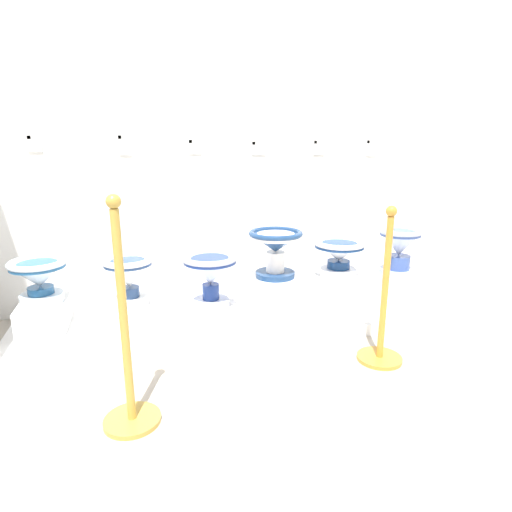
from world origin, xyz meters
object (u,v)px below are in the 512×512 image
object	(u,v)px
info_placard_first	(34,143)
stanchion_post_near_left	(127,362)
antique_toilet_rightmost	(276,245)
info_placard_second	(124,144)
plinth_block_rightmost	(275,290)
info_placard_third	(195,146)
info_placard_fifth	(319,147)
antique_toilet_squat_floral	(129,275)
info_placard_sixth	(372,147)
plinth_block_tall_cobalt	(211,312)
info_placard_fourth	(258,147)
antique_toilet_leftmost	(399,246)
antique_toilet_central_ornate	(339,253)
antique_toilet_broad_patterned	(39,276)
plinth_block_central_ornate	(337,288)
antique_toilet_tall_cobalt	(210,272)
plinth_block_squat_floral	(132,312)
stanchion_post_near_right	(382,320)
plinth_block_leftmost	(396,284)
plinth_block_broad_patterned	(44,315)

from	to	relation	value
info_placard_first	stanchion_post_near_left	distance (m)	1.91
antique_toilet_rightmost	info_placard_second	size ratio (longest dim) A/B	2.56
plinth_block_rightmost	info_placard_third	world-z (taller)	info_placard_third
antique_toilet_rightmost	info_placard_first	world-z (taller)	info_placard_first
plinth_block_rightmost	info_placard_fifth	bearing A→B (deg)	39.16
antique_toilet_squat_floral	info_placard_first	world-z (taller)	info_placard_first
info_placard_third	info_placard_sixth	xyz separation A→B (m)	(1.55, 0.00, -0.01)
plinth_block_tall_cobalt	info_placard_fourth	size ratio (longest dim) A/B	3.05
antique_toilet_leftmost	antique_toilet_central_ornate	bearing A→B (deg)	178.02
antique_toilet_central_ornate	info_placard_fifth	distance (m)	0.94
info_placard_fifth	antique_toilet_broad_patterned	bearing A→B (deg)	-168.74
plinth_block_tall_cobalt	plinth_block_rightmost	world-z (taller)	plinth_block_rightmost
info_placard_fifth	plinth_block_central_ornate	bearing A→B (deg)	-91.86
antique_toilet_leftmost	info_placard_sixth	xyz separation A→B (m)	(-0.01, 0.50, 0.78)
info_placard_second	antique_toilet_leftmost	bearing A→B (deg)	-13.65
info_placard_third	stanchion_post_near_left	bearing A→B (deg)	-109.99
antique_toilet_broad_patterned	antique_toilet_leftmost	bearing A→B (deg)	-1.59
info_placard_second	info_placard_sixth	world-z (taller)	info_placard_second
antique_toilet_tall_cobalt	antique_toilet_leftmost	world-z (taller)	antique_toilet_leftmost
info_placard_sixth	info_placard_third	bearing A→B (deg)	-180.00
antique_toilet_squat_floral	info_placard_first	bearing A→B (deg)	142.25
antique_toilet_broad_patterned	info_placard_fifth	size ratio (longest dim) A/B	2.83
stanchion_post_near_left	plinth_block_squat_floral	bearing A→B (deg)	89.78
plinth_block_tall_cobalt	info_placard_fourth	bearing A→B (deg)	47.54
info_placard_fourth	plinth_block_central_ornate	bearing A→B (deg)	-43.38
stanchion_post_near_left	antique_toilet_rightmost	bearing A→B (deg)	45.61
info_placard_first	antique_toilet_squat_floral	bearing A→B (deg)	-37.75
info_placard_first	antique_toilet_rightmost	bearing A→B (deg)	-14.30
info_placard_fourth	plinth_block_tall_cobalt	bearing A→B (deg)	-132.46
info_placard_third	stanchion_post_near_right	size ratio (longest dim) A/B	0.12
plinth_block_squat_floral	antique_toilet_central_ornate	bearing A→B (deg)	-1.49
plinth_block_squat_floral	antique_toilet_broad_patterned	bearing A→B (deg)	178.50
antique_toilet_squat_floral	info_placard_second	bearing A→B (deg)	86.03
info_placard_sixth	plinth_block_tall_cobalt	bearing A→B (deg)	-159.96
plinth_block_rightmost	info_placard_fifth	world-z (taller)	info_placard_fifth
plinth_block_squat_floral	stanchion_post_near_right	xyz separation A→B (m)	(1.46, -0.88, 0.13)
plinth_block_leftmost	info_placard_fourth	distance (m)	1.60
antique_toilet_broad_patterned	antique_toilet_squat_floral	world-z (taller)	antique_toilet_broad_patterned
antique_toilet_squat_floral	info_placard_sixth	size ratio (longest dim) A/B	2.44
antique_toilet_tall_cobalt	info_placard_fourth	bearing A→B (deg)	47.54
plinth_block_central_ornate	antique_toilet_central_ornate	xyz separation A→B (m)	(0.00, 0.00, 0.29)
stanchion_post_near_right	plinth_block_broad_patterned	bearing A→B (deg)	156.19
plinth_block_broad_patterned	stanchion_post_near_left	bearing A→B (deg)	-62.95
info_placard_fifth	stanchion_post_near_left	size ratio (longest dim) A/B	0.12
plinth_block_central_ornate	antique_toilet_central_ornate	world-z (taller)	antique_toilet_central_ornate
antique_toilet_rightmost	stanchion_post_near_left	size ratio (longest dim) A/B	0.38
antique_toilet_tall_cobalt	info_placard_first	bearing A→B (deg)	153.37
plinth_block_rightmost	plinth_block_central_ornate	world-z (taller)	plinth_block_rightmost
plinth_block_rightmost	info_placard_first	xyz separation A→B (m)	(-1.66, 0.42, 1.11)
antique_toilet_broad_patterned	plinth_block_tall_cobalt	bearing A→B (deg)	-6.84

